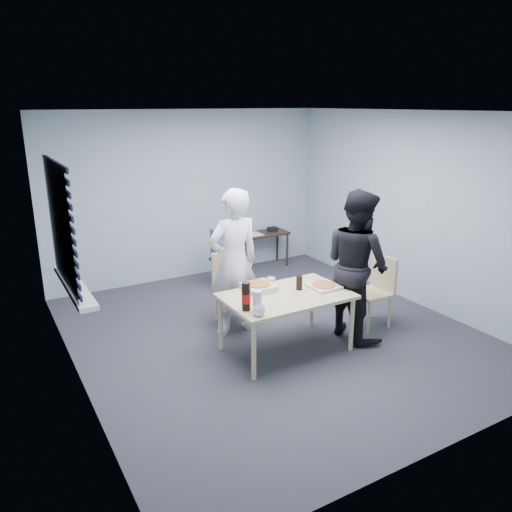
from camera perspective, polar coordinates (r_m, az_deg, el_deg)
room at (r=5.30m, az=-21.05°, el=2.34°), size 5.00×5.00×5.00m
dining_table at (r=5.52m, az=3.50°, el=-5.00°), size 1.38×0.87×0.67m
chair_far at (r=6.34m, az=-2.89°, el=-2.99°), size 0.42×0.42×0.89m
chair_right at (r=6.37m, az=13.61°, el=-3.35°), size 0.42×0.42×0.89m
person_white at (r=5.88m, az=-2.55°, el=-0.75°), size 0.65×0.42×1.77m
person_black at (r=5.92m, az=11.45°, el=-0.97°), size 0.47×0.86×1.77m
side_table at (r=8.39m, az=0.69°, el=2.13°), size 0.90×0.40×0.60m
stool at (r=7.51m, az=-3.75°, el=-1.13°), size 0.33×0.33×0.45m
backpack at (r=7.40m, az=-3.76°, el=1.31°), size 0.33×0.24×0.46m
pizza_box_a at (r=5.60m, az=0.31°, el=-3.54°), size 0.33×0.33×0.08m
pizza_box_b at (r=5.73m, az=7.74°, el=-3.42°), size 0.32×0.32×0.05m
mug_a at (r=4.95m, az=0.35°, el=-6.30°), size 0.17×0.17×0.10m
mug_b at (r=5.75m, az=1.72°, el=-2.93°), size 0.10×0.10×0.09m
cola_glass at (r=5.63m, az=4.96°, el=-3.06°), size 0.09×0.09×0.16m
soda_bottle at (r=5.04m, az=-1.14°, el=-4.69°), size 0.09×0.09×0.30m
plastic_cups at (r=5.01m, az=0.16°, el=-5.21°), size 0.10×0.10×0.22m
rubber_band at (r=5.44m, az=7.55°, el=-4.78°), size 0.06×0.06×0.00m
papers at (r=8.29m, az=-0.18°, el=2.54°), size 0.23×0.31×0.00m
black_box at (r=8.49m, az=1.89°, el=3.09°), size 0.17×0.14×0.07m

